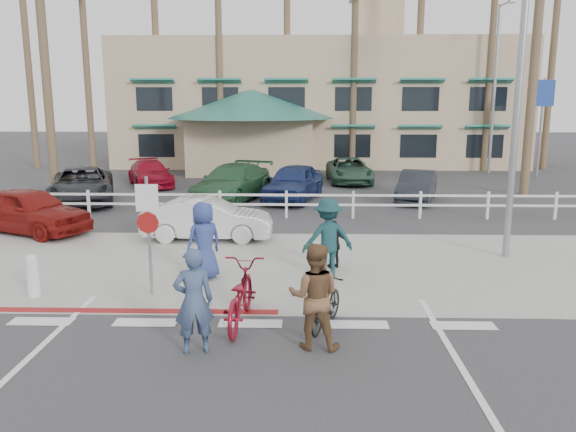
{
  "coord_description": "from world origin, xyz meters",
  "views": [
    {
      "loc": [
        0.97,
        -9.37,
        4.13
      ],
      "look_at": [
        0.64,
        3.53,
        1.5
      ],
      "focal_mm": 35.0,
      "sensor_mm": 36.0,
      "label": 1
    }
  ],
  "objects_px": {
    "sign_post": "(149,230)",
    "bike_black": "(326,304)",
    "car_white_sedan": "(208,219)",
    "bike_red": "(240,295)",
    "car_red_compact": "(29,210)"
  },
  "relations": [
    {
      "from": "bike_black",
      "to": "car_white_sedan",
      "type": "bearing_deg",
      "value": -41.99
    },
    {
      "from": "bike_black",
      "to": "bike_red",
      "type": "bearing_deg",
      "value": 17.52
    },
    {
      "from": "sign_post",
      "to": "car_white_sedan",
      "type": "relative_size",
      "value": 0.75
    },
    {
      "from": "car_red_compact",
      "to": "bike_red",
      "type": "bearing_deg",
      "value": -109.5
    },
    {
      "from": "car_red_compact",
      "to": "sign_post",
      "type": "bearing_deg",
      "value": -111.91
    },
    {
      "from": "car_white_sedan",
      "to": "car_red_compact",
      "type": "bearing_deg",
      "value": 83.19
    },
    {
      "from": "bike_black",
      "to": "car_red_compact",
      "type": "xyz_separation_m",
      "value": [
        -9.19,
        7.51,
        0.27
      ]
    },
    {
      "from": "sign_post",
      "to": "car_red_compact",
      "type": "distance_m",
      "value": 8.01
    },
    {
      "from": "sign_post",
      "to": "bike_red",
      "type": "bearing_deg",
      "value": -36.96
    },
    {
      "from": "bike_black",
      "to": "car_white_sedan",
      "type": "height_order",
      "value": "car_white_sedan"
    },
    {
      "from": "bike_black",
      "to": "sign_post",
      "type": "bearing_deg",
      "value": -2.82
    },
    {
      "from": "sign_post",
      "to": "bike_black",
      "type": "distance_m",
      "value": 4.21
    },
    {
      "from": "car_white_sedan",
      "to": "bike_red",
      "type": "bearing_deg",
      "value": -165.01
    },
    {
      "from": "sign_post",
      "to": "bike_red",
      "type": "height_order",
      "value": "sign_post"
    },
    {
      "from": "car_red_compact",
      "to": "car_white_sedan",
      "type": "bearing_deg",
      "value": -72.58
    }
  ]
}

